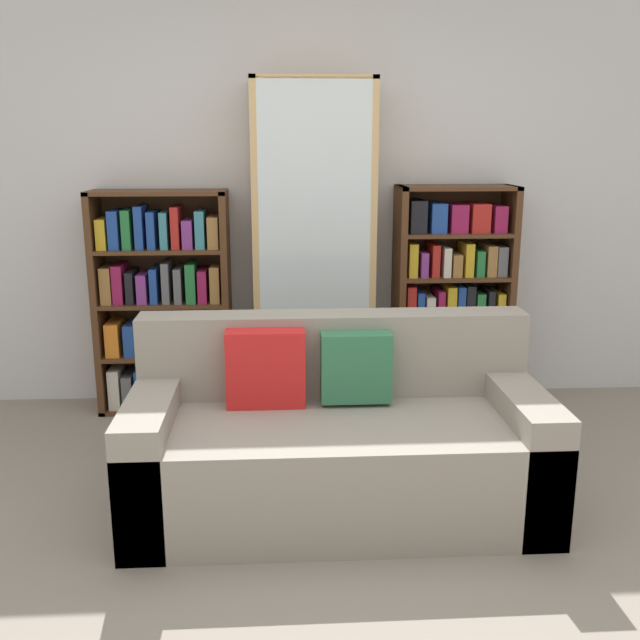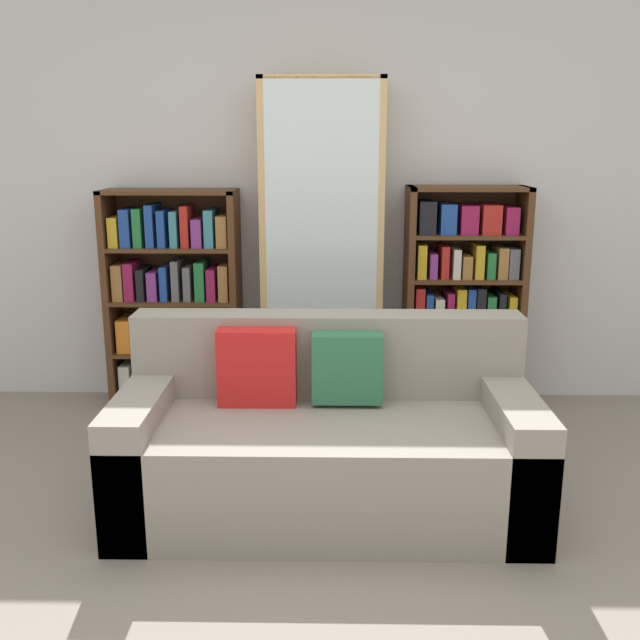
{
  "view_description": "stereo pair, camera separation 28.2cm",
  "coord_description": "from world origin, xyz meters",
  "px_view_note": "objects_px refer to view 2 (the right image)",
  "views": [
    {
      "loc": [
        -0.23,
        -2.3,
        1.64
      ],
      "look_at": [
        -0.01,
        1.34,
        0.73
      ],
      "focal_mm": 40.0,
      "sensor_mm": 36.0,
      "label": 1
    },
    {
      "loc": [
        0.05,
        -2.31,
        1.64
      ],
      "look_at": [
        -0.01,
        1.34,
        0.73
      ],
      "focal_mm": 40.0,
      "sensor_mm": 36.0,
      "label": 2
    }
  ],
  "objects_px": {
    "couch": "(326,443)",
    "display_cabinet": "(322,250)",
    "bookshelf_left": "(175,305)",
    "bookshelf_right": "(463,302)",
    "wine_bottle": "(382,417)"
  },
  "relations": [
    {
      "from": "bookshelf_left",
      "to": "display_cabinet",
      "type": "xyz_separation_m",
      "value": [
        0.92,
        -0.02,
        0.35
      ]
    },
    {
      "from": "couch",
      "to": "bookshelf_left",
      "type": "bearing_deg",
      "value": 125.76
    },
    {
      "from": "couch",
      "to": "wine_bottle",
      "type": "distance_m",
      "value": 0.78
    },
    {
      "from": "couch",
      "to": "bookshelf_right",
      "type": "bearing_deg",
      "value": 57.84
    },
    {
      "from": "bookshelf_left",
      "to": "bookshelf_right",
      "type": "bearing_deg",
      "value": -0.02
    },
    {
      "from": "bookshelf_left",
      "to": "display_cabinet",
      "type": "height_order",
      "value": "display_cabinet"
    },
    {
      "from": "display_cabinet",
      "to": "bookshelf_right",
      "type": "xyz_separation_m",
      "value": [
        0.88,
        0.02,
        -0.33
      ]
    },
    {
      "from": "bookshelf_left",
      "to": "bookshelf_right",
      "type": "height_order",
      "value": "bookshelf_right"
    },
    {
      "from": "couch",
      "to": "bookshelf_left",
      "type": "xyz_separation_m",
      "value": [
        -0.96,
        1.34,
        0.34
      ]
    },
    {
      "from": "display_cabinet",
      "to": "wine_bottle",
      "type": "xyz_separation_m",
      "value": [
        0.34,
        -0.62,
        -0.84
      ]
    },
    {
      "from": "couch",
      "to": "display_cabinet",
      "type": "distance_m",
      "value": 1.49
    },
    {
      "from": "couch",
      "to": "bookshelf_right",
      "type": "distance_m",
      "value": 1.62
    },
    {
      "from": "bookshelf_right",
      "to": "wine_bottle",
      "type": "height_order",
      "value": "bookshelf_right"
    },
    {
      "from": "couch",
      "to": "display_cabinet",
      "type": "relative_size",
      "value": 0.92
    },
    {
      "from": "bookshelf_right",
      "to": "display_cabinet",
      "type": "bearing_deg",
      "value": -178.96
    }
  ]
}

